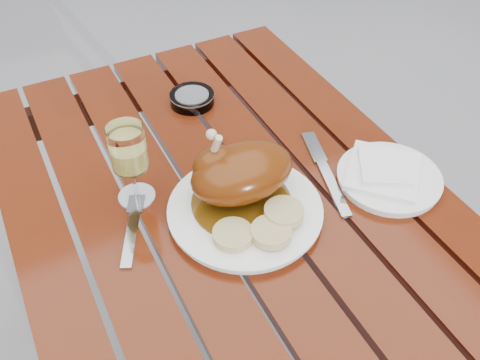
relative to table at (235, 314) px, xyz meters
name	(u,v)px	position (x,y,z in m)	size (l,w,h in m)	color
table	(235,314)	(0.00, 0.00, 0.00)	(0.80, 1.20, 0.75)	#62240B
dinner_plate	(245,211)	(0.01, -0.03, 0.38)	(0.29, 0.29, 0.02)	white
roast_duck	(238,173)	(0.01, 0.01, 0.45)	(0.21, 0.19, 0.14)	#533209
bread_dumplings	(263,226)	(0.01, -0.09, 0.41)	(0.18, 0.10, 0.02)	tan
wine_glass	(131,165)	(-0.16, 0.11, 0.46)	(0.07, 0.07, 0.17)	#F1EA6D
side_plate	(389,178)	(0.31, -0.08, 0.38)	(0.21, 0.21, 0.02)	white
napkin	(383,171)	(0.30, -0.07, 0.40)	(0.15, 0.14, 0.01)	white
ashtray	(192,98)	(0.06, 0.35, 0.39)	(0.10, 0.10, 0.03)	#B2B7BC
fork	(131,233)	(-0.20, 0.02, 0.38)	(0.02, 0.16, 0.01)	gray
knife	(329,178)	(0.20, -0.02, 0.38)	(0.02, 0.22, 0.01)	gray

